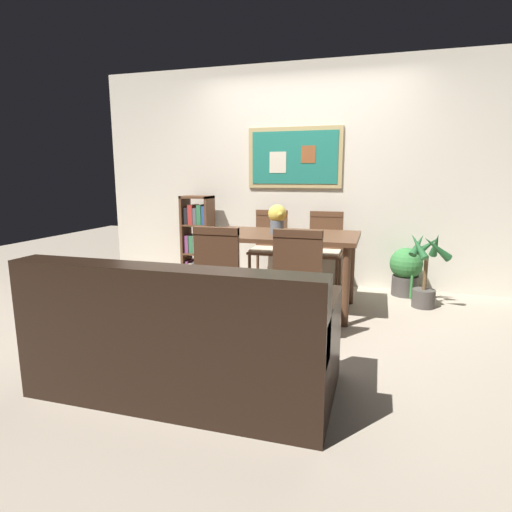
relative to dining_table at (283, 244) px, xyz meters
name	(u,v)px	position (x,y,z in m)	size (l,w,h in m)	color
ground_plane	(275,320)	(0.01, -0.36, -0.65)	(12.00, 12.00, 0.00)	tan
wall_back_with_painting	(305,176)	(0.01, 1.09, 0.65)	(5.20, 0.14, 2.60)	beige
dining_table	(283,244)	(0.00, 0.00, 0.00)	(1.44, 0.86, 0.76)	brown
dining_chair_near_left	(221,270)	(-0.35, -0.78, -0.12)	(0.40, 0.41, 0.91)	brown
dining_chair_far_left	(269,242)	(-0.34, 0.78, -0.12)	(0.40, 0.41, 0.91)	brown
dining_chair_far_right	(325,245)	(0.31, 0.78, -0.12)	(0.40, 0.41, 0.91)	brown
dining_chair_near_right	(299,275)	(0.30, -0.75, -0.12)	(0.40, 0.41, 0.91)	brown
leather_couch	(184,342)	(-0.22, -1.78, -0.34)	(1.80, 0.84, 0.84)	black
bookshelf	(198,239)	(-1.28, 0.80, -0.12)	(0.36, 0.28, 1.07)	brown
potted_ivy	(406,270)	(1.20, 0.84, -0.37)	(0.35, 0.35, 0.54)	#4C4742
potted_palm	(425,274)	(1.36, 0.43, -0.30)	(0.43, 0.43, 0.77)	#4C4742
flower_vase	(277,218)	(-0.06, -0.03, 0.26)	(0.18, 0.18, 0.28)	slate
tv_remote	(317,232)	(0.31, 0.11, 0.11)	(0.05, 0.16, 0.02)	black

